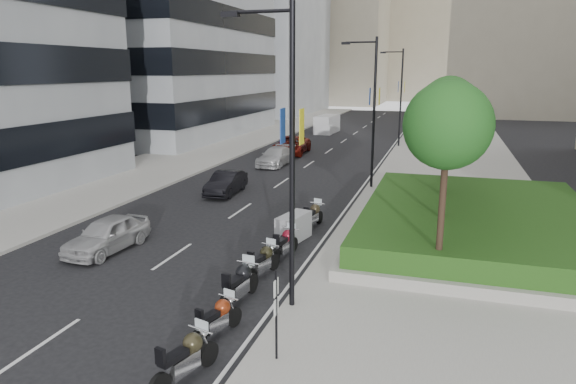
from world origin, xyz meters
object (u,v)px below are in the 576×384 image
at_px(motorcycle_4, 285,243).
at_px(car_a, 107,234).
at_px(lamp_post_2, 399,93).
at_px(delivery_van, 327,125).
at_px(motorcycle_0, 186,358).
at_px(motorcycle_5, 294,228).
at_px(car_c, 276,156).
at_px(lamp_post_0, 287,145).
at_px(car_b, 226,183).
at_px(car_d, 291,145).
at_px(motorcycle_3, 263,261).
at_px(motorcycle_6, 313,216).
at_px(motorcycle_1, 218,318).
at_px(motorcycle_2, 240,284).
at_px(lamp_post_1, 372,106).
at_px(parking_sign, 276,310).

relative_size(motorcycle_4, car_a, 0.52).
distance_m(lamp_post_2, delivery_van, 13.27).
xyz_separation_m(lamp_post_2, delivery_van, (-8.84, 8.99, -4.13)).
height_order(motorcycle_0, motorcycle_4, motorcycle_0).
relative_size(motorcycle_5, car_c, 0.44).
height_order(lamp_post_0, car_b, lamp_post_0).
bearing_deg(car_d, lamp_post_0, -76.85).
height_order(motorcycle_3, motorcycle_5, motorcycle_5).
distance_m(motorcycle_5, motorcycle_6, 2.11).
xyz_separation_m(motorcycle_4, car_b, (-6.47, 8.99, 0.10)).
relative_size(motorcycle_1, car_b, 0.50).
height_order(motorcycle_4, car_d, car_d).
bearing_deg(car_b, motorcycle_2, -67.91).
bearing_deg(motorcycle_0, motorcycle_3, 19.70).
bearing_deg(lamp_post_2, motorcycle_6, -92.79).
xyz_separation_m(motorcycle_4, motorcycle_6, (0.07, 4.08, 0.01)).
height_order(motorcycle_5, car_b, car_b).
relative_size(motorcycle_6, car_c, 0.46).
relative_size(car_b, car_c, 0.86).
distance_m(car_a, car_d, 25.54).
relative_size(lamp_post_1, motorcycle_3, 4.24).
bearing_deg(car_c, motorcycle_0, -73.25).
bearing_deg(motorcycle_2, delivery_van, 16.25).
height_order(motorcycle_0, motorcycle_3, motorcycle_0).
xyz_separation_m(lamp_post_0, lamp_post_1, (0.00, 17.00, 0.00)).
relative_size(lamp_post_2, car_a, 2.21).
bearing_deg(motorcycle_1, delivery_van, 25.57).
relative_size(motorcycle_1, motorcycle_2, 0.85).
xyz_separation_m(motorcycle_2, motorcycle_4, (0.15, 4.26, -0.06)).
relative_size(motorcycle_4, motorcycle_5, 1.03).
bearing_deg(parking_sign, lamp_post_0, 102.33).
distance_m(motorcycle_0, car_d, 33.43).
bearing_deg(lamp_post_0, motorcycle_4, 108.12).
distance_m(motorcycle_0, motorcycle_6, 12.57).
height_order(motorcycle_0, car_b, car_b).
relative_size(motorcycle_1, motorcycle_3, 0.94).
xyz_separation_m(motorcycle_0, motorcycle_3, (-0.40, 6.40, -0.02)).
relative_size(lamp_post_1, motorcycle_6, 4.20).
distance_m(motorcycle_1, car_b, 16.73).
bearing_deg(motorcycle_0, lamp_post_2, 14.47).
distance_m(motorcycle_4, car_d, 25.14).
bearing_deg(motorcycle_2, motorcycle_3, 7.32).
bearing_deg(motorcycle_1, lamp_post_0, -14.37).
xyz_separation_m(lamp_post_2, motorcycle_1, (-1.30, -37.20, -4.52)).
bearing_deg(lamp_post_1, motorcycle_2, -95.12).
distance_m(parking_sign, motorcycle_0, 2.37).
distance_m(motorcycle_5, car_b, 9.36).
height_order(motorcycle_4, delivery_van, delivery_van).
bearing_deg(motorcycle_0, motorcycle_5, 18.74).
bearing_deg(motorcycle_3, lamp_post_1, 7.47).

